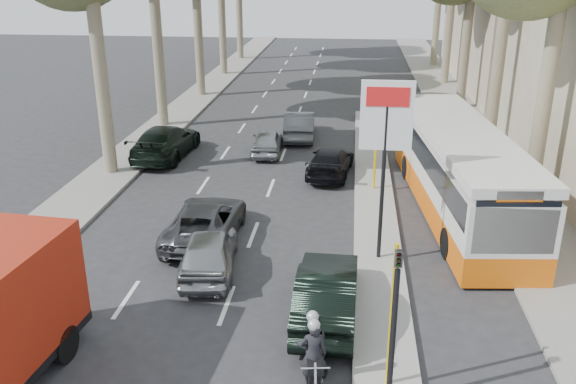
% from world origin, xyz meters
% --- Properties ---
extents(ground, '(120.00, 120.00, 0.00)m').
position_xyz_m(ground, '(0.00, 0.00, 0.00)').
color(ground, '#28282B').
rests_on(ground, ground).
extents(sidewalk_right, '(3.20, 70.00, 0.12)m').
position_xyz_m(sidewalk_right, '(8.60, 25.00, 0.06)').
color(sidewalk_right, gray).
rests_on(sidewalk_right, ground).
extents(median_left, '(2.40, 64.00, 0.12)m').
position_xyz_m(median_left, '(-8.00, 28.00, 0.06)').
color(median_left, gray).
rests_on(median_left, ground).
extents(traffic_island, '(1.50, 26.00, 0.16)m').
position_xyz_m(traffic_island, '(3.25, 11.00, 0.08)').
color(traffic_island, gray).
rests_on(traffic_island, ground).
extents(billboard, '(1.50, 12.10, 5.60)m').
position_xyz_m(billboard, '(3.25, 5.00, 3.70)').
color(billboard, yellow).
rests_on(billboard, ground).
extents(traffic_light_island, '(0.16, 0.41, 3.60)m').
position_xyz_m(traffic_light_island, '(3.25, -1.50, 2.49)').
color(traffic_light_island, black).
rests_on(traffic_light_island, ground).
extents(silver_hatchback, '(2.03, 4.05, 1.32)m').
position_xyz_m(silver_hatchback, '(-1.79, 3.85, 0.66)').
color(silver_hatchback, gray).
rests_on(silver_hatchback, ground).
extents(dark_hatchback, '(1.59, 4.38, 1.43)m').
position_xyz_m(dark_hatchback, '(1.80, 1.74, 0.72)').
color(dark_hatchback, black).
rests_on(dark_hatchback, ground).
extents(queue_car_a, '(2.15, 4.64, 1.29)m').
position_xyz_m(queue_car_a, '(-2.40, 6.00, 0.64)').
color(queue_car_a, '#43454A').
rests_on(queue_car_a, ground).
extents(queue_car_b, '(2.12, 4.27, 1.19)m').
position_xyz_m(queue_car_b, '(1.44, 12.85, 0.60)').
color(queue_car_b, black).
rests_on(queue_car_b, ground).
extents(queue_car_c, '(1.58, 3.54, 1.18)m').
position_xyz_m(queue_car_c, '(-1.67, 15.58, 0.59)').
color(queue_car_c, '#A0A3A7').
rests_on(queue_car_c, ground).
extents(queue_car_d, '(1.70, 4.32, 1.40)m').
position_xyz_m(queue_car_d, '(-0.38, 18.46, 0.70)').
color(queue_car_d, '#515359').
rests_on(queue_car_d, ground).
extents(queue_car_e, '(2.39, 5.28, 1.50)m').
position_xyz_m(queue_car_e, '(-6.30, 14.56, 0.75)').
color(queue_car_e, black).
rests_on(queue_car_e, ground).
extents(city_bus, '(3.71, 12.03, 3.12)m').
position_xyz_m(city_bus, '(6.20, 9.40, 1.64)').
color(city_bus, '#DB5D0C').
rests_on(city_bus, ground).
extents(motorcycle, '(0.83, 2.05, 1.75)m').
position_xyz_m(motorcycle, '(1.62, -0.93, 0.80)').
color(motorcycle, black).
rests_on(motorcycle, ground).
extents(pedestrian_near, '(0.52, 0.93, 1.53)m').
position_xyz_m(pedestrian_near, '(7.79, 4.19, 0.89)').
color(pedestrian_near, '#3A314A').
rests_on(pedestrian_near, sidewalk_right).
extents(pedestrian_far, '(1.28, 1.13, 1.85)m').
position_xyz_m(pedestrian_far, '(7.20, 11.24, 1.05)').
color(pedestrian_far, '#695B4E').
rests_on(pedestrian_far, sidewalk_right).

